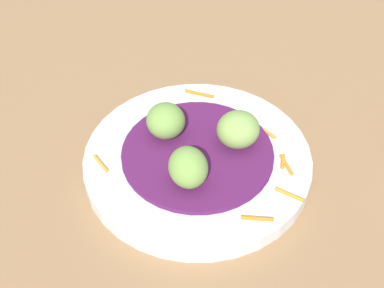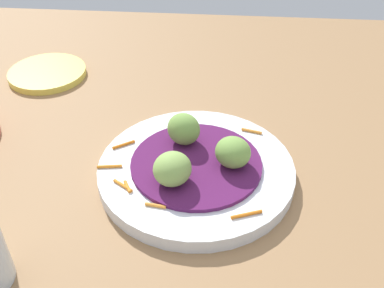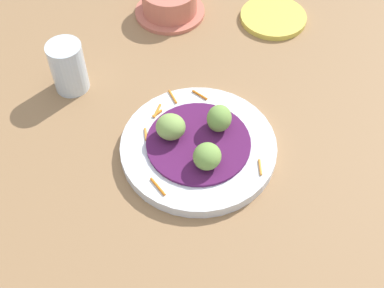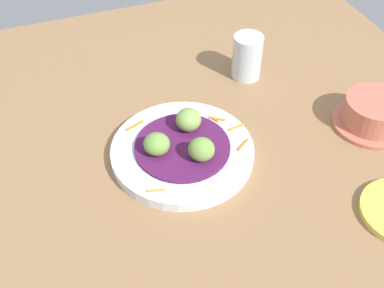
{
  "view_description": "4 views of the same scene",
  "coord_description": "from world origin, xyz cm",
  "px_view_note": "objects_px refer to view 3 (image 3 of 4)",
  "views": [
    {
      "loc": [
        -30.88,
        -20.19,
        44.74
      ],
      "look_at": [
        -0.07,
        4.86,
        5.19
      ],
      "focal_mm": 47.73,
      "sensor_mm": 36.0,
      "label": 1
    },
    {
      "loc": [
        44.32,
        7.35,
        41.91
      ],
      "look_at": [
        -1.1,
        3.48,
        6.51
      ],
      "focal_mm": 42.47,
      "sensor_mm": 36.0,
      "label": 2
    },
    {
      "loc": [
        14.89,
        52.16,
        67.97
      ],
      "look_at": [
        1.58,
        5.86,
        6.53
      ],
      "focal_mm": 47.3,
      "sensor_mm": 36.0,
      "label": 3
    },
    {
      "loc": [
        -55.6,
        22.88,
        63.01
      ],
      "look_at": [
        -1.89,
        3.02,
        6.21
      ],
      "focal_mm": 44.35,
      "sensor_mm": 36.0,
      "label": 4
    }
  ],
  "objects_px": {
    "main_plate": "(198,147)",
    "guac_scoop_center": "(219,118)",
    "water_glass": "(68,67)",
    "terracotta_bowl": "(170,2)",
    "guac_scoop_left": "(205,157)",
    "guac_scoop_right": "(171,127)",
    "side_plate_small": "(273,17)"
  },
  "relations": [
    {
      "from": "main_plate",
      "to": "guac_scoop_center",
      "type": "relative_size",
      "value": 5.66
    },
    {
      "from": "water_glass",
      "to": "main_plate",
      "type": "bearing_deg",
      "value": 130.66
    },
    {
      "from": "terracotta_bowl",
      "to": "water_glass",
      "type": "distance_m",
      "value": 0.27
    },
    {
      "from": "guac_scoop_left",
      "to": "guac_scoop_center",
      "type": "bearing_deg",
      "value": -124.12
    },
    {
      "from": "guac_scoop_right",
      "to": "guac_scoop_center",
      "type": "bearing_deg",
      "value": 175.88
    },
    {
      "from": "main_plate",
      "to": "side_plate_small",
      "type": "height_order",
      "value": "main_plate"
    },
    {
      "from": "guac_scoop_left",
      "to": "guac_scoop_right",
      "type": "distance_m",
      "value": 0.08
    },
    {
      "from": "side_plate_small",
      "to": "terracotta_bowl",
      "type": "bearing_deg",
      "value": -21.68
    },
    {
      "from": "guac_scoop_center",
      "to": "guac_scoop_right",
      "type": "relative_size",
      "value": 0.94
    },
    {
      "from": "main_plate",
      "to": "water_glass",
      "type": "distance_m",
      "value": 0.27
    },
    {
      "from": "guac_scoop_center",
      "to": "terracotta_bowl",
      "type": "height_order",
      "value": "guac_scoop_center"
    },
    {
      "from": "side_plate_small",
      "to": "guac_scoop_left",
      "type": "bearing_deg",
      "value": 53.0
    },
    {
      "from": "guac_scoop_right",
      "to": "terracotta_bowl",
      "type": "height_order",
      "value": "guac_scoop_right"
    },
    {
      "from": "guac_scoop_left",
      "to": "guac_scoop_center",
      "type": "relative_size",
      "value": 1.02
    },
    {
      "from": "guac_scoop_left",
      "to": "side_plate_small",
      "type": "height_order",
      "value": "guac_scoop_left"
    },
    {
      "from": "guac_scoop_center",
      "to": "guac_scoop_left",
      "type": "bearing_deg",
      "value": 55.88
    },
    {
      "from": "main_plate",
      "to": "terracotta_bowl",
      "type": "distance_m",
      "value": 0.37
    },
    {
      "from": "side_plate_small",
      "to": "terracotta_bowl",
      "type": "height_order",
      "value": "terracotta_bowl"
    },
    {
      "from": "terracotta_bowl",
      "to": "guac_scoop_right",
      "type": "bearing_deg",
      "value": 75.92
    },
    {
      "from": "guac_scoop_left",
      "to": "terracotta_bowl",
      "type": "height_order",
      "value": "guac_scoop_left"
    },
    {
      "from": "guac_scoop_left",
      "to": "main_plate",
      "type": "bearing_deg",
      "value": -94.12
    },
    {
      "from": "main_plate",
      "to": "guac_scoop_left",
      "type": "relative_size",
      "value": 5.53
    },
    {
      "from": "main_plate",
      "to": "water_glass",
      "type": "relative_size",
      "value": 2.67
    },
    {
      "from": "guac_scoop_left",
      "to": "guac_scoop_right",
      "type": "bearing_deg",
      "value": -64.12
    },
    {
      "from": "main_plate",
      "to": "side_plate_small",
      "type": "xyz_separation_m",
      "value": [
        -0.24,
        -0.28,
        -0.0
      ]
    },
    {
      "from": "guac_scoop_left",
      "to": "guac_scoop_right",
      "type": "relative_size",
      "value": 0.96
    },
    {
      "from": "side_plate_small",
      "to": "water_glass",
      "type": "bearing_deg",
      "value": 10.49
    },
    {
      "from": "side_plate_small",
      "to": "main_plate",
      "type": "bearing_deg",
      "value": 49.19
    },
    {
      "from": "guac_scoop_right",
      "to": "main_plate",
      "type": "bearing_deg",
      "value": 145.88
    },
    {
      "from": "main_plate",
      "to": "side_plate_small",
      "type": "bearing_deg",
      "value": -130.81
    },
    {
      "from": "main_plate",
      "to": "water_glass",
      "type": "xyz_separation_m",
      "value": [
        0.18,
        -0.21,
        0.04
      ]
    },
    {
      "from": "guac_scoop_center",
      "to": "terracotta_bowl",
      "type": "distance_m",
      "value": 0.34
    }
  ]
}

